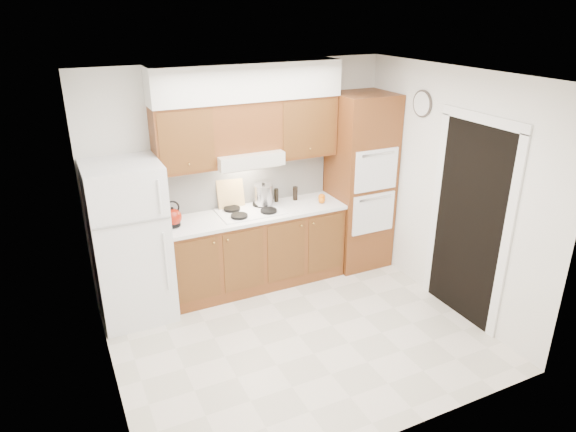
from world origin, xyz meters
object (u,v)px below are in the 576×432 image
object	(u,v)px
fridge	(130,243)
oven_cabinet	(360,182)
stock_pot	(263,195)
kettle	(173,217)

from	to	relation	value
fridge	oven_cabinet	world-z (taller)	oven_cabinet
stock_pot	fridge	bearing A→B (deg)	-173.80
fridge	stock_pot	bearing A→B (deg)	6.20
fridge	stock_pot	xyz separation A→B (m)	(1.59, 0.17, 0.22)
kettle	stock_pot	xyz separation A→B (m)	(1.12, 0.14, 0.04)
stock_pot	kettle	bearing A→B (deg)	-173.10
fridge	kettle	size ratio (longest dim) A/B	8.84
kettle	fridge	bearing A→B (deg)	178.56
oven_cabinet	kettle	world-z (taller)	oven_cabinet
kettle	stock_pot	size ratio (longest dim) A/B	0.86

